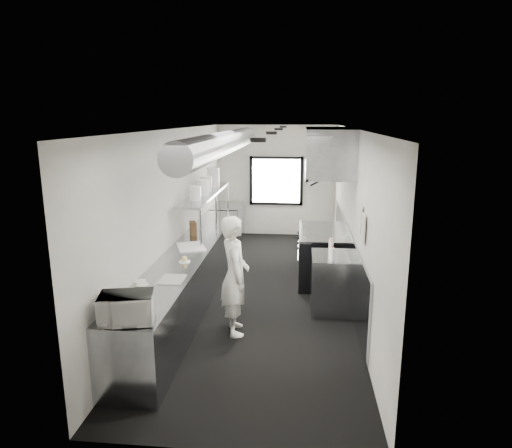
% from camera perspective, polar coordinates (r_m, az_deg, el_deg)
% --- Properties ---
extents(floor, '(3.00, 8.00, 0.01)m').
position_cam_1_polar(floor, '(8.14, 0.84, -8.30)').
color(floor, black).
rests_on(floor, ground).
extents(ceiling, '(3.00, 8.00, 0.01)m').
position_cam_1_polar(ceiling, '(7.57, 0.92, 11.80)').
color(ceiling, silver).
rests_on(ceiling, wall_back).
extents(wall_back, '(3.00, 0.02, 2.80)m').
position_cam_1_polar(wall_back, '(11.67, 2.54, 5.41)').
color(wall_back, silver).
rests_on(wall_back, floor).
extents(wall_front, '(3.00, 0.02, 2.80)m').
position_cam_1_polar(wall_front, '(3.94, -4.13, -10.65)').
color(wall_front, silver).
rests_on(wall_front, floor).
extents(wall_left, '(0.02, 8.00, 2.80)m').
position_cam_1_polar(wall_left, '(8.00, -9.89, 1.58)').
color(wall_left, silver).
rests_on(wall_left, floor).
extents(wall_right, '(0.02, 8.00, 2.80)m').
position_cam_1_polar(wall_right, '(7.76, 11.98, 1.12)').
color(wall_right, silver).
rests_on(wall_right, floor).
extents(wall_cladding, '(0.03, 5.50, 1.10)m').
position_cam_1_polar(wall_cladding, '(8.26, 11.35, -4.21)').
color(wall_cladding, gray).
rests_on(wall_cladding, wall_right).
extents(hvac_duct, '(0.40, 6.40, 0.40)m').
position_cam_1_polar(hvac_duct, '(8.07, -3.89, 10.09)').
color(hvac_duct, gray).
rests_on(hvac_duct, ceiling).
extents(service_window, '(1.36, 0.05, 1.25)m').
position_cam_1_polar(service_window, '(11.64, 2.53, 5.39)').
color(service_window, white).
rests_on(service_window, wall_back).
extents(exhaust_hood, '(0.81, 2.20, 0.88)m').
position_cam_1_polar(exhaust_hood, '(8.28, 9.00, 8.93)').
color(exhaust_hood, gray).
rests_on(exhaust_hood, ceiling).
extents(prep_counter, '(0.70, 6.00, 0.90)m').
position_cam_1_polar(prep_counter, '(7.70, -8.08, -6.16)').
color(prep_counter, gray).
rests_on(prep_counter, floor).
extents(pass_shelf, '(0.45, 3.00, 0.68)m').
position_cam_1_polar(pass_shelf, '(8.86, -6.28, 3.71)').
color(pass_shelf, gray).
rests_on(pass_shelf, prep_counter).
extents(range, '(0.88, 1.60, 0.94)m').
position_cam_1_polar(range, '(8.63, 8.15, -3.87)').
color(range, black).
rests_on(range, floor).
extents(bottle_station, '(0.65, 0.80, 0.90)m').
position_cam_1_polar(bottle_station, '(7.32, 9.46, -7.25)').
color(bottle_station, gray).
rests_on(bottle_station, floor).
extents(far_work_table, '(0.70, 1.20, 0.90)m').
position_cam_1_polar(far_work_table, '(11.19, -3.63, 0.10)').
color(far_work_table, gray).
rests_on(far_work_table, floor).
extents(notice_sheet_a, '(0.02, 0.28, 0.38)m').
position_cam_1_polar(notice_sheet_a, '(6.55, 12.90, 0.64)').
color(notice_sheet_a, beige).
rests_on(notice_sheet_a, wall_right).
extents(notice_sheet_b, '(0.02, 0.28, 0.38)m').
position_cam_1_polar(notice_sheet_b, '(6.22, 13.26, -0.51)').
color(notice_sheet_b, beige).
rests_on(notice_sheet_b, wall_right).
extents(line_cook, '(0.55, 0.70, 1.69)m').
position_cam_1_polar(line_cook, '(6.38, -2.68, -6.44)').
color(line_cook, white).
rests_on(line_cook, floor).
extents(microwave, '(0.59, 0.50, 0.31)m').
position_cam_1_polar(microwave, '(5.01, -15.87, -10.06)').
color(microwave, silver).
rests_on(microwave, prep_counter).
extents(deli_tub_a, '(0.17, 0.17, 0.10)m').
position_cam_1_polar(deli_tub_a, '(5.79, -13.98, -7.79)').
color(deli_tub_a, silver).
rests_on(deli_tub_a, prep_counter).
extents(deli_tub_b, '(0.16, 0.16, 0.11)m').
position_cam_1_polar(deli_tub_b, '(5.90, -14.25, -7.40)').
color(deli_tub_b, silver).
rests_on(deli_tub_b, prep_counter).
extents(newspaper, '(0.33, 0.41, 0.01)m').
position_cam_1_polar(newspaper, '(6.15, -10.43, -6.81)').
color(newspaper, beige).
rests_on(newspaper, prep_counter).
extents(small_plate, '(0.21, 0.21, 0.01)m').
position_cam_1_polar(small_plate, '(6.83, -8.93, -4.69)').
color(small_plate, white).
rests_on(small_plate, prep_counter).
extents(pastry, '(0.08, 0.08, 0.08)m').
position_cam_1_polar(pastry, '(6.82, -8.94, -4.30)').
color(pastry, '#E3D377').
rests_on(pastry, small_plate).
extents(cutting_board, '(0.60, 0.68, 0.02)m').
position_cam_1_polar(cutting_board, '(7.59, -8.13, -2.81)').
color(cutting_board, silver).
rests_on(cutting_board, prep_counter).
extents(knife_block, '(0.18, 0.24, 0.24)m').
position_cam_1_polar(knife_block, '(8.35, -7.87, -0.53)').
color(knife_block, brown).
rests_on(knife_block, prep_counter).
extents(plate_stack_a, '(0.24, 0.24, 0.25)m').
position_cam_1_polar(plate_stack_a, '(8.02, -7.64, 3.82)').
color(plate_stack_a, white).
rests_on(plate_stack_a, pass_shelf).
extents(plate_stack_b, '(0.27, 0.27, 0.28)m').
position_cam_1_polar(plate_stack_b, '(8.55, -6.64, 4.55)').
color(plate_stack_b, white).
rests_on(plate_stack_b, pass_shelf).
extents(plate_stack_c, '(0.28, 0.28, 0.30)m').
position_cam_1_polar(plate_stack_c, '(8.98, -6.24, 5.04)').
color(plate_stack_c, white).
rests_on(plate_stack_c, pass_shelf).
extents(plate_stack_d, '(0.28, 0.28, 0.40)m').
position_cam_1_polar(plate_stack_d, '(9.54, -5.40, 5.85)').
color(plate_stack_d, white).
rests_on(plate_stack_d, pass_shelf).
extents(squeeze_bottle_a, '(0.07, 0.07, 0.19)m').
position_cam_1_polar(squeeze_bottle_a, '(6.90, 9.55, -3.76)').
color(squeeze_bottle_a, silver).
rests_on(squeeze_bottle_a, bottle_station).
extents(squeeze_bottle_b, '(0.07, 0.07, 0.18)m').
position_cam_1_polar(squeeze_bottle_b, '(6.96, 9.39, -3.66)').
color(squeeze_bottle_b, silver).
rests_on(squeeze_bottle_b, bottle_station).
extents(squeeze_bottle_c, '(0.07, 0.07, 0.19)m').
position_cam_1_polar(squeeze_bottle_c, '(7.19, 9.37, -3.05)').
color(squeeze_bottle_c, silver).
rests_on(squeeze_bottle_c, bottle_station).
extents(squeeze_bottle_d, '(0.07, 0.07, 0.20)m').
position_cam_1_polar(squeeze_bottle_d, '(7.29, 9.32, -2.79)').
color(squeeze_bottle_d, silver).
rests_on(squeeze_bottle_d, bottle_station).
extents(squeeze_bottle_e, '(0.08, 0.08, 0.19)m').
position_cam_1_polar(squeeze_bottle_e, '(7.46, 9.38, -2.47)').
color(squeeze_bottle_e, silver).
rests_on(squeeze_bottle_e, bottle_station).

